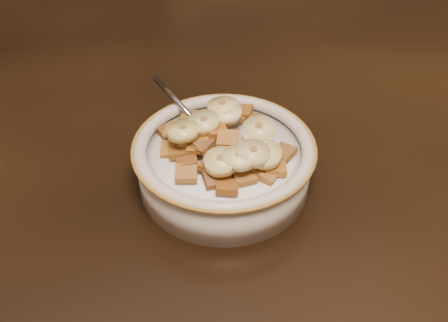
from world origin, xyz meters
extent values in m
cube|color=black|center=(0.00, 0.00, 0.73)|extent=(1.43, 0.94, 0.04)
cube|color=black|center=(-0.14, 0.49, 0.51)|extent=(0.47, 0.47, 1.02)
cylinder|color=silver|center=(0.01, -0.14, 0.77)|extent=(0.17, 0.17, 0.04)
cylinder|color=white|center=(0.01, -0.14, 0.79)|extent=(0.14, 0.14, 0.00)
ellipsoid|color=gray|center=(0.00, -0.11, 0.80)|extent=(0.04, 0.05, 0.01)
cube|color=brown|center=(-0.02, -0.14, 0.81)|extent=(0.03, 0.03, 0.01)
cube|color=#9D641B|center=(-0.02, -0.14, 0.81)|extent=(0.03, 0.03, 0.01)
cube|color=#9B6335|center=(0.01, -0.11, 0.81)|extent=(0.03, 0.03, 0.01)
cube|color=#94651D|center=(0.05, -0.18, 0.80)|extent=(0.02, 0.02, 0.01)
cube|color=#944F1E|center=(0.00, -0.20, 0.80)|extent=(0.03, 0.03, 0.01)
cube|color=brown|center=(0.05, -0.11, 0.80)|extent=(0.03, 0.03, 0.01)
cube|color=brown|center=(-0.04, -0.10, 0.80)|extent=(0.03, 0.02, 0.01)
cube|color=brown|center=(-0.03, -0.15, 0.80)|extent=(0.02, 0.02, 0.01)
cube|color=brown|center=(-0.01, -0.18, 0.80)|extent=(0.02, 0.02, 0.01)
cube|color=olive|center=(0.03, -0.16, 0.81)|extent=(0.02, 0.02, 0.01)
cube|color=olive|center=(0.01, -0.09, 0.80)|extent=(0.02, 0.02, 0.01)
cube|color=#96612C|center=(0.03, -0.09, 0.80)|extent=(0.02, 0.02, 0.01)
cube|color=brown|center=(0.00, -0.09, 0.80)|extent=(0.02, 0.02, 0.01)
cube|color=brown|center=(-0.01, -0.08, 0.80)|extent=(0.02, 0.02, 0.01)
cube|color=olive|center=(-0.04, -0.17, 0.80)|extent=(0.02, 0.02, 0.01)
cube|color=brown|center=(-0.01, -0.17, 0.80)|extent=(0.03, 0.03, 0.01)
cube|color=brown|center=(0.06, -0.16, 0.80)|extent=(0.03, 0.03, 0.01)
cube|color=#925D29|center=(0.04, -0.19, 0.80)|extent=(0.03, 0.03, 0.01)
cube|color=brown|center=(-0.01, -0.14, 0.81)|extent=(0.03, 0.03, 0.01)
cube|color=brown|center=(-0.01, -0.08, 0.80)|extent=(0.03, 0.03, 0.01)
cube|color=brown|center=(0.01, -0.18, 0.80)|extent=(0.02, 0.02, 0.01)
cube|color=olive|center=(0.01, -0.15, 0.81)|extent=(0.03, 0.03, 0.01)
cube|color=brown|center=(-0.04, -0.14, 0.80)|extent=(0.02, 0.02, 0.01)
cube|color=brown|center=(0.00, -0.13, 0.81)|extent=(0.02, 0.02, 0.01)
cube|color=brown|center=(0.04, -0.09, 0.80)|extent=(0.03, 0.03, 0.01)
cube|color=#935618|center=(-0.04, -0.10, 0.80)|extent=(0.02, 0.02, 0.01)
cube|color=#945D1E|center=(-0.04, -0.13, 0.80)|extent=(0.02, 0.02, 0.01)
cube|color=olive|center=(-0.02, -0.13, 0.81)|extent=(0.03, 0.03, 0.01)
cylinder|color=#D6C686|center=(0.04, -0.15, 0.82)|extent=(0.04, 0.04, 0.02)
cylinder|color=#F3E88F|center=(0.01, -0.18, 0.82)|extent=(0.03, 0.03, 0.01)
cylinder|color=#C7C186|center=(0.02, -0.18, 0.82)|extent=(0.04, 0.04, 0.01)
cylinder|color=#D2C574|center=(-0.01, -0.12, 0.82)|extent=(0.03, 0.03, 0.01)
cylinder|color=#E4D87A|center=(0.04, -0.18, 0.81)|extent=(0.04, 0.04, 0.02)
cylinder|color=tan|center=(0.02, -0.10, 0.82)|extent=(0.04, 0.04, 0.02)
cylinder|color=#F7DD9A|center=(0.02, -0.11, 0.82)|extent=(0.03, 0.03, 0.01)
cylinder|color=#E0D38A|center=(0.04, -0.15, 0.82)|extent=(0.04, 0.04, 0.02)
cylinder|color=#D8CC6D|center=(-0.03, -0.13, 0.82)|extent=(0.04, 0.04, 0.01)
cylinder|color=#C8C17F|center=(-0.01, -0.18, 0.81)|extent=(0.04, 0.04, 0.01)
camera|label=1|loc=(-0.09, -0.51, 1.11)|focal=40.00mm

